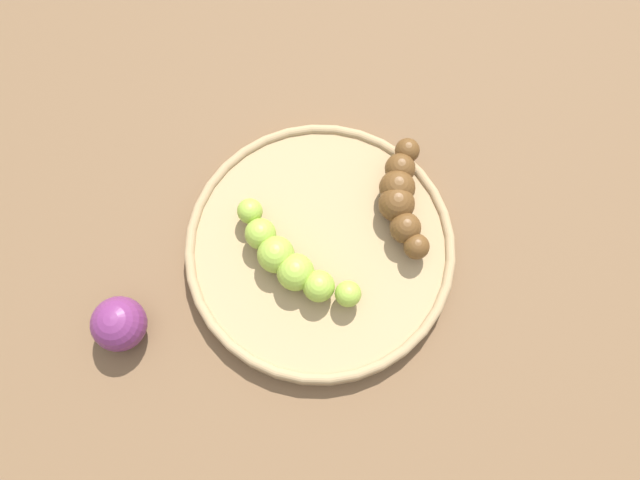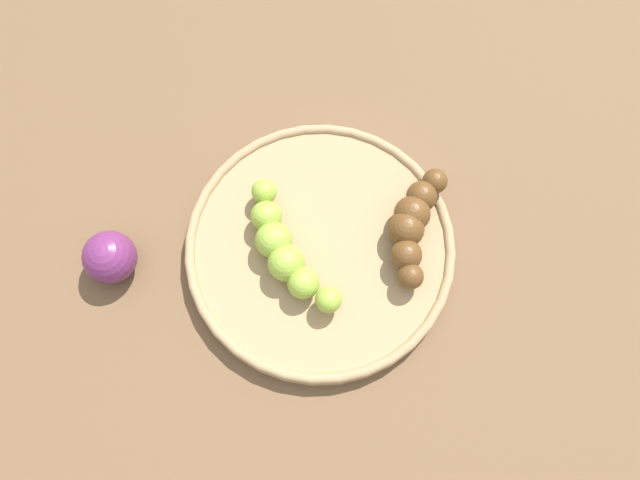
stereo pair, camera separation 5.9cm
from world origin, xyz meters
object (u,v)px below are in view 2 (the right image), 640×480
Objects in this scene: fruit_bowl at (320,248)px; banana_green at (284,249)px; plum_purple at (110,257)px; banana_overripe at (413,225)px.

fruit_bowl is 1.90× the size of banana_green.
banana_green is 0.17m from plum_purple.
plum_purple is (0.29, -0.01, -0.01)m from banana_overripe.
fruit_bowl is 0.20m from plum_purple.
banana_green is 0.13m from banana_overripe.
banana_green is at bearing 7.34° from fruit_bowl.
banana_green is 2.71× the size of plum_purple.
banana_green is at bearing 27.51° from banana_overripe.
fruit_bowl is 0.04m from banana_green.
banana_green is 1.20× the size of banana_overripe.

